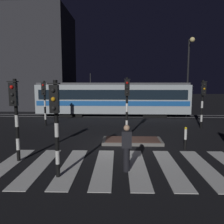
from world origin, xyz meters
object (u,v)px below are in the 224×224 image
Objects in this scene: traffic_light_kerb_mid_left at (55,115)px; tram at (113,98)px; traffic_light_corner_far_right at (203,97)px; bollard_island_edge at (185,138)px; street_lamp_trackside_right at (189,68)px; pedestrian_waiting_at_kerb at (127,148)px; traffic_light_corner_far_left at (44,96)px; traffic_light_corner_near_left at (15,108)px; traffic_light_median_centre at (127,98)px.

traffic_light_kerb_mid_left is 14.92m from tram.
traffic_light_corner_far_right reaches higher than bollard_island_edge.
street_lamp_trackside_right reaches higher than bollard_island_edge.
street_lamp_trackside_right reaches higher than pedestrian_waiting_at_kerb.
pedestrian_waiting_at_kerb is 1.54× the size of bollard_island_edge.
traffic_light_corner_far_left reaches higher than traffic_light_kerb_mid_left.
bollard_island_edge is at bearing -71.08° from tram.
traffic_light_corner_near_left is 4.66m from pedestrian_waiting_at_kerb.
traffic_light_corner_far_left is 10.52m from pedestrian_waiting_at_kerb.
pedestrian_waiting_at_kerb is at bearing -124.27° from traffic_light_corner_far_right.
tram is (1.35, 14.85, -0.42)m from traffic_light_kerb_mid_left.
traffic_light_median_centre is 4.09m from bollard_island_edge.
traffic_light_corner_far_right is (7.83, 8.77, 0.09)m from traffic_light_kerb_mid_left.
street_lamp_trackside_right is at bearing 65.81° from pedestrian_waiting_at_kerb.
traffic_light_kerb_mid_left is 6.50m from traffic_light_median_centre.
traffic_light_corner_far_right is 6.08m from bollard_island_edge.
traffic_light_corner_far_left is 3.04× the size of bollard_island_edge.
street_lamp_trackside_right is at bearing 84.48° from traffic_light_corner_far_right.
traffic_light_corner_far_left reaches higher than bollard_island_edge.
traffic_light_corner_far_right is (9.88, 7.23, 0.04)m from traffic_light_corner_near_left.
traffic_light_median_centre is 2.06× the size of pedestrian_waiting_at_kerb.
traffic_light_median_centre is at bearing -82.70° from tram.
tram is (4.87, 5.52, -0.48)m from traffic_light_corner_far_left.
tram is (-6.48, 6.09, -0.51)m from traffic_light_corner_far_right.
traffic_light_corner_near_left is 12.25m from traffic_light_corner_far_right.
tram reaches higher than traffic_light_corner_far_left.
traffic_light_kerb_mid_left is at bearing -163.22° from pedestrian_waiting_at_kerb.
bollard_island_edge is at bearing 44.39° from pedestrian_waiting_at_kerb.
traffic_light_kerb_mid_left is 2.75m from pedestrian_waiting_at_kerb.
traffic_light_corner_far_left is at bearing 177.12° from traffic_light_corner_far_right.
traffic_light_kerb_mid_left is 0.46× the size of street_lamp_trackside_right.
traffic_light_kerb_mid_left is at bearing -145.92° from bollard_island_edge.
traffic_light_kerb_mid_left is 1.91× the size of pedestrian_waiting_at_kerb.
traffic_light_corner_far_left is at bearing -131.46° from tram.
tram is 14.21m from pedestrian_waiting_at_kerb.
traffic_light_corner_near_left is (-2.05, 1.53, 0.05)m from traffic_light_kerb_mid_left.
traffic_light_corner_far_left is 12.99m from street_lamp_trackside_right.
street_lamp_trackside_right reaches higher than traffic_light_corner_far_left.
traffic_light_corner_far_right is (5.35, 2.76, -0.07)m from traffic_light_median_centre.
traffic_light_corner_near_left is 0.47× the size of street_lamp_trackside_right.
traffic_light_median_centre is at bearing -125.98° from street_lamp_trackside_right.
bollard_island_edge is at bearing 34.08° from traffic_light_kerb_mid_left.
traffic_light_kerb_mid_left is at bearing -120.65° from street_lamp_trackside_right.
street_lamp_trackside_right is (8.34, 14.07, 2.40)m from traffic_light_kerb_mid_left.
street_lamp_trackside_right is at bearing -6.36° from tram.
traffic_light_median_centre is 6.87m from traffic_light_corner_far_left.
street_lamp_trackside_right reaches higher than traffic_light_corner_far_right.
street_lamp_trackside_right is (0.51, 5.31, 2.31)m from traffic_light_corner_far_right.
traffic_light_corner_near_left is 0.99× the size of traffic_light_corner_far_left.
traffic_light_kerb_mid_left is 0.97× the size of traffic_light_corner_far_left.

